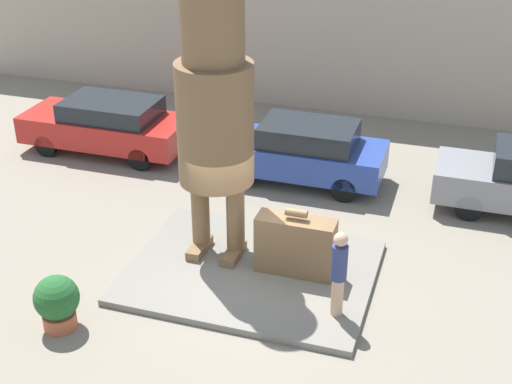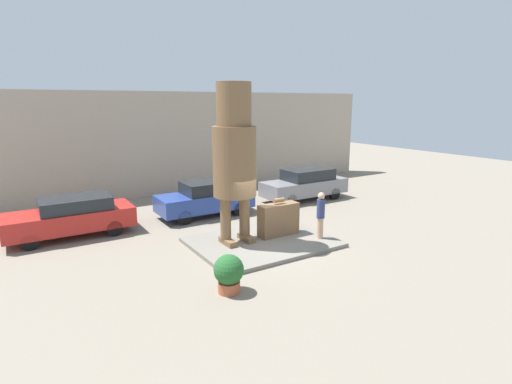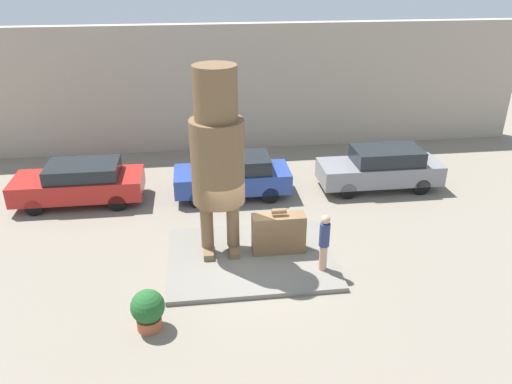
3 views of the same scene
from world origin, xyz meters
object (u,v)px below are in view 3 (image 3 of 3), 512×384
(tourist, at_px, (324,240))
(parked_car_blue, at_px, (234,175))
(parked_car_grey, at_px, (381,168))
(parked_car_red, at_px, (80,182))
(planter_pot, at_px, (148,309))
(statue_figure, at_px, (217,150))
(giant_suitcase, at_px, (279,233))

(tourist, height_order, parked_car_blue, tourist)
(parked_car_grey, bearing_deg, tourist, 56.01)
(parked_car_red, bearing_deg, parked_car_blue, 178.66)
(parked_car_grey, distance_m, planter_pot, 11.15)
(statue_figure, bearing_deg, planter_pot, -121.92)
(tourist, relative_size, parked_car_red, 0.38)
(parked_car_red, distance_m, parked_car_blue, 5.66)
(giant_suitcase, bearing_deg, statue_figure, 172.31)
(statue_figure, xyz_separation_m, tourist, (2.86, -1.36, -2.34))
(giant_suitcase, height_order, parked_car_blue, parked_car_blue)
(giant_suitcase, height_order, planter_pot, giant_suitcase)
(parked_car_blue, height_order, parked_car_grey, parked_car_grey)
(tourist, relative_size, parked_car_grey, 0.37)
(parked_car_red, xyz_separation_m, parked_car_grey, (11.43, -0.16, 0.05))
(parked_car_grey, height_order, planter_pot, parked_car_grey)
(statue_figure, bearing_deg, tourist, -25.51)
(parked_car_blue, height_order, planter_pot, parked_car_blue)
(parked_car_grey, bearing_deg, parked_car_red, -0.79)
(parked_car_blue, relative_size, parked_car_grey, 0.92)
(parked_car_red, height_order, parked_car_blue, parked_car_blue)
(statue_figure, relative_size, planter_pot, 5.21)
(parked_car_red, bearing_deg, statue_figure, 139.15)
(giant_suitcase, distance_m, planter_pot, 4.72)
(statue_figure, relative_size, tourist, 3.22)
(statue_figure, distance_m, parked_car_blue, 4.92)
(statue_figure, distance_m, giant_suitcase, 3.21)
(tourist, xyz_separation_m, parked_car_red, (-7.76, 5.60, -0.29))
(tourist, bearing_deg, parked_car_grey, 56.01)
(parked_car_red, bearing_deg, tourist, 144.17)
(statue_figure, distance_m, parked_car_grey, 8.12)
(parked_car_blue, distance_m, planter_pot, 7.75)
(giant_suitcase, height_order, parked_car_grey, parked_car_grey)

